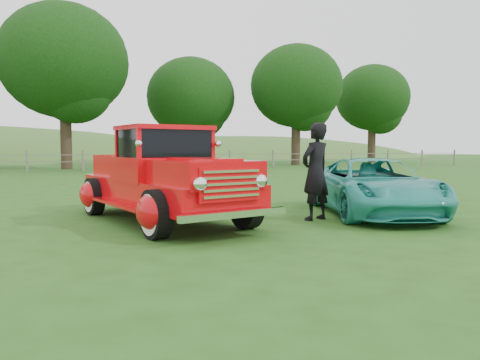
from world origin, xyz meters
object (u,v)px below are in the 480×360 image
object	(u,v)px
tree_mid_east	(296,86)
man	(316,171)
tree_near_east	(191,97)
red_pickup	(164,179)
tree_far_east	(372,98)
tree_near_west	(64,61)
teal_sedan	(373,186)

from	to	relation	value
tree_mid_east	man	xyz separation A→B (m)	(-11.68, -25.90, -5.25)
tree_near_east	red_pickup	size ratio (longest dim) A/B	1.58
tree_near_east	red_pickup	xyz separation A→B (m)	(-6.45, -27.16, -4.45)
tree_near_east	man	bearing A→B (deg)	-97.51
tree_mid_east	man	size ratio (longest dim) A/B	5.08
tree_far_east	tree_near_west	bearing A→B (deg)	-169.11
tree_mid_east	tree_far_east	bearing A→B (deg)	18.43
tree_near_east	red_pickup	world-z (taller)	tree_near_east
tree_far_east	tree_mid_east	bearing A→B (deg)	-161.57
tree_near_west	red_pickup	size ratio (longest dim) A/B	1.98
tree_near_west	tree_far_east	size ratio (longest dim) A/B	1.18
tree_far_east	red_pickup	distance (m)	37.00
teal_sedan	tree_mid_east	bearing A→B (deg)	82.97
tree_near_west	tree_near_east	size ratio (longest dim) A/B	1.25
tree_mid_east	teal_sedan	world-z (taller)	tree_mid_east
teal_sedan	tree_far_east	bearing A→B (deg)	70.83
tree_mid_east	teal_sedan	bearing A→B (deg)	-111.73
red_pickup	teal_sedan	size ratio (longest dim) A/B	1.26
tree_mid_east	man	world-z (taller)	tree_mid_east
tree_far_east	red_pickup	size ratio (longest dim) A/B	1.68
red_pickup	man	size ratio (longest dim) A/B	2.84
tree_near_west	man	distance (m)	25.18
red_pickup	tree_near_west	bearing A→B (deg)	80.54
tree_near_east	tree_far_east	bearing A→B (deg)	3.37
red_pickup	tree_far_east	bearing A→B (deg)	34.48
tree_near_east	tree_mid_east	world-z (taller)	tree_mid_east
tree_near_east	tree_near_west	bearing A→B (deg)	-156.04
tree_far_east	teal_sedan	distance (m)	34.86
tree_near_east	man	world-z (taller)	tree_near_east
tree_far_east	red_pickup	world-z (taller)	tree_far_east
tree_mid_east	tree_far_east	distance (m)	9.49
teal_sedan	man	distance (m)	1.54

